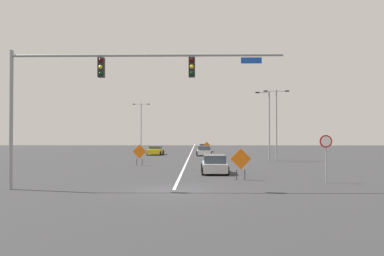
{
  "coord_description": "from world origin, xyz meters",
  "views": [
    {
      "loc": [
        1.34,
        -20.6,
        2.91
      ],
      "look_at": [
        0.55,
        22.33,
        3.66
      ],
      "focal_mm": 36.43,
      "sensor_mm": 36.0,
      "label": 1
    }
  ],
  "objects_px": {
    "traffic_signal_assembly": "(102,81)",
    "construction_sign_left_lane": "(207,146)",
    "street_lamp_far_right": "(141,123)",
    "street_lamp_near_right": "(268,123)",
    "construction_sign_left_shoulder": "(139,152)",
    "car_white_passing": "(204,151)",
    "car_silver_far": "(214,164)",
    "construction_sign_median_far": "(241,160)",
    "car_yellow_near": "(155,151)",
    "stop_sign": "(326,149)",
    "street_lamp_near_left": "(276,119)",
    "car_red_distant": "(205,148)"
  },
  "relations": [
    {
      "from": "traffic_signal_assembly",
      "to": "construction_sign_left_lane",
      "type": "relative_size",
      "value": 8.21
    },
    {
      "from": "traffic_signal_assembly",
      "to": "street_lamp_far_right",
      "type": "height_order",
      "value": "street_lamp_far_right"
    },
    {
      "from": "street_lamp_near_right",
      "to": "construction_sign_left_shoulder",
      "type": "xyz_separation_m",
      "value": [
        -13.31,
        -5.67,
        -3.02
      ]
    },
    {
      "from": "traffic_signal_assembly",
      "to": "car_white_passing",
      "type": "xyz_separation_m",
      "value": [
        5.82,
        33.94,
        -5.15
      ]
    },
    {
      "from": "construction_sign_left_lane",
      "to": "car_silver_far",
      "type": "distance_m",
      "value": 34.19
    },
    {
      "from": "traffic_signal_assembly",
      "to": "street_lamp_far_right",
      "type": "distance_m",
      "value": 49.65
    },
    {
      "from": "construction_sign_median_far",
      "to": "construction_sign_left_shoulder",
      "type": "bearing_deg",
      "value": 125.11
    },
    {
      "from": "traffic_signal_assembly",
      "to": "construction_sign_left_lane",
      "type": "height_order",
      "value": "traffic_signal_assembly"
    },
    {
      "from": "street_lamp_near_right",
      "to": "car_white_passing",
      "type": "relative_size",
      "value": 1.89
    },
    {
      "from": "construction_sign_left_shoulder",
      "to": "car_yellow_near",
      "type": "distance_m",
      "value": 19.28
    },
    {
      "from": "car_silver_far",
      "to": "construction_sign_median_far",
      "type": "bearing_deg",
      "value": -70.28
    },
    {
      "from": "construction_sign_left_lane",
      "to": "car_yellow_near",
      "type": "bearing_deg",
      "value": -136.28
    },
    {
      "from": "street_lamp_near_right",
      "to": "construction_sign_left_lane",
      "type": "bearing_deg",
      "value": 106.94
    },
    {
      "from": "stop_sign",
      "to": "construction_sign_left_shoulder",
      "type": "bearing_deg",
      "value": 134.83
    },
    {
      "from": "street_lamp_near_left",
      "to": "car_silver_far",
      "type": "relative_size",
      "value": 1.86
    },
    {
      "from": "street_lamp_near_right",
      "to": "construction_sign_left_lane",
      "type": "relative_size",
      "value": 4.34
    },
    {
      "from": "car_white_passing",
      "to": "stop_sign",
      "type": "bearing_deg",
      "value": -77.14
    },
    {
      "from": "street_lamp_near_right",
      "to": "car_silver_far",
      "type": "distance_m",
      "value": 15.23
    },
    {
      "from": "street_lamp_near_right",
      "to": "construction_sign_left_lane",
      "type": "xyz_separation_m",
      "value": [
        -6.35,
        20.86,
        -3.13
      ]
    },
    {
      "from": "construction_sign_left_lane",
      "to": "car_red_distant",
      "type": "xyz_separation_m",
      "value": [
        -0.31,
        3.24,
        -0.48
      ]
    },
    {
      "from": "street_lamp_near_right",
      "to": "construction_sign_median_far",
      "type": "height_order",
      "value": "street_lamp_near_right"
    },
    {
      "from": "street_lamp_near_left",
      "to": "car_silver_far",
      "type": "distance_m",
      "value": 16.92
    },
    {
      "from": "street_lamp_near_right",
      "to": "car_white_passing",
      "type": "xyz_separation_m",
      "value": [
        -6.95,
        11.67,
        -3.62
      ]
    },
    {
      "from": "construction_sign_left_shoulder",
      "to": "car_silver_far",
      "type": "xyz_separation_m",
      "value": [
        6.87,
        -7.66,
        -0.56
      ]
    },
    {
      "from": "stop_sign",
      "to": "street_lamp_near_left",
      "type": "bearing_deg",
      "value": 87.03
    },
    {
      "from": "construction_sign_left_lane",
      "to": "car_silver_far",
      "type": "height_order",
      "value": "construction_sign_left_lane"
    },
    {
      "from": "street_lamp_far_right",
      "to": "car_white_passing",
      "type": "height_order",
      "value": "street_lamp_far_right"
    },
    {
      "from": "traffic_signal_assembly",
      "to": "car_silver_far",
      "type": "relative_size",
      "value": 3.39
    },
    {
      "from": "construction_sign_left_shoulder",
      "to": "construction_sign_median_far",
      "type": "height_order",
      "value": "construction_sign_median_far"
    },
    {
      "from": "street_lamp_near_right",
      "to": "construction_sign_median_far",
      "type": "xyz_separation_m",
      "value": [
        -4.91,
        -17.62,
        -2.97
      ]
    },
    {
      "from": "construction_sign_left_lane",
      "to": "car_yellow_near",
      "type": "relative_size",
      "value": 0.41
    },
    {
      "from": "street_lamp_near_left",
      "to": "car_red_distant",
      "type": "relative_size",
      "value": 2.09
    },
    {
      "from": "construction_sign_left_shoulder",
      "to": "car_white_passing",
      "type": "height_order",
      "value": "construction_sign_left_shoulder"
    },
    {
      "from": "construction_sign_median_far",
      "to": "car_yellow_near",
      "type": "relative_size",
      "value": 0.47
    },
    {
      "from": "construction_sign_left_shoulder",
      "to": "car_red_distant",
      "type": "relative_size",
      "value": 0.52
    },
    {
      "from": "stop_sign",
      "to": "car_silver_far",
      "type": "bearing_deg",
      "value": 138.31
    },
    {
      "from": "stop_sign",
      "to": "construction_sign_left_shoulder",
      "type": "relative_size",
      "value": 1.46
    },
    {
      "from": "stop_sign",
      "to": "street_lamp_near_left",
      "type": "relative_size",
      "value": 0.36
    },
    {
      "from": "street_lamp_far_right",
      "to": "car_silver_far",
      "type": "bearing_deg",
      "value": -73.95
    },
    {
      "from": "street_lamp_near_left",
      "to": "car_white_passing",
      "type": "height_order",
      "value": "street_lamp_near_left"
    },
    {
      "from": "car_red_distant",
      "to": "traffic_signal_assembly",
      "type": "bearing_deg",
      "value": -97.51
    },
    {
      "from": "stop_sign",
      "to": "car_silver_far",
      "type": "relative_size",
      "value": 0.67
    },
    {
      "from": "car_white_passing",
      "to": "street_lamp_near_right",
      "type": "bearing_deg",
      "value": -59.21
    },
    {
      "from": "construction_sign_left_shoulder",
      "to": "car_yellow_near",
      "type": "bearing_deg",
      "value": 91.88
    },
    {
      "from": "stop_sign",
      "to": "construction_sign_median_far",
      "type": "distance_m",
      "value": 5.27
    },
    {
      "from": "stop_sign",
      "to": "street_lamp_near_right",
      "type": "distance_m",
      "value": 19.28
    },
    {
      "from": "car_red_distant",
      "to": "car_silver_far",
      "type": "xyz_separation_m",
      "value": [
        0.22,
        -37.42,
        0.03
      ]
    },
    {
      "from": "construction_sign_median_far",
      "to": "car_silver_far",
      "type": "relative_size",
      "value": 0.47
    },
    {
      "from": "street_lamp_near_right",
      "to": "construction_sign_left_shoulder",
      "type": "bearing_deg",
      "value": -156.94
    },
    {
      "from": "car_red_distant",
      "to": "street_lamp_near_right",
      "type": "bearing_deg",
      "value": -74.54
    }
  ]
}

